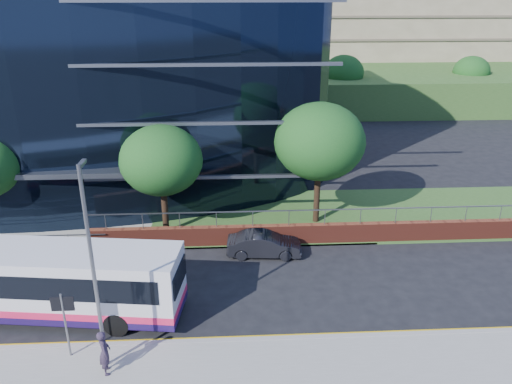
{
  "coord_description": "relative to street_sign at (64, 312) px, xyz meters",
  "views": [
    {
      "loc": [
        10.85,
        -17.5,
        13.29
      ],
      "look_at": [
        12.21,
        8.0,
        2.93
      ],
      "focal_mm": 35.0,
      "sensor_mm": 36.0,
      "label": 1
    }
  ],
  "objects": [
    {
      "name": "pedestrian",
      "position": [
        1.61,
        -1.01,
        -1.1
      ],
      "size": [
        0.6,
        0.75,
        1.8
      ],
      "primitive_type": "imported",
      "rotation": [
        0.0,
        0.0,
        1.87
      ],
      "color": "#2C2132",
      "rests_on": "pavement_near"
    },
    {
      "name": "grass_verge",
      "position": [
        19.5,
        12.59,
        -2.09
      ],
      "size": [
        36.0,
        8.0,
        0.12
      ],
      "primitive_type": "cube",
      "color": "#2D511E",
      "rests_on": "ground"
    },
    {
      "name": "apartment_block",
      "position": [
        27.5,
        58.8,
        8.96
      ],
      "size": [
        60.0,
        42.0,
        30.0
      ],
      "color": "#2D511E",
      "rests_on": "ground"
    },
    {
      "name": "tree_far_c",
      "position": [
        2.5,
        10.59,
        2.39
      ],
      "size": [
        4.62,
        4.62,
        6.51
      ],
      "color": "black",
      "rests_on": "ground"
    },
    {
      "name": "glass_office",
      "position": [
        -8.5,
        22.44,
        5.85
      ],
      "size": [
        44.0,
        23.1,
        16.0
      ],
      "color": "black",
      "rests_on": "ground"
    },
    {
      "name": "tree_far_d",
      "position": [
        11.5,
        11.59,
        3.04
      ],
      "size": [
        5.28,
        5.28,
        7.44
      ],
      "color": "black",
      "rests_on": "ground"
    },
    {
      "name": "tree_dist_e",
      "position": [
        19.5,
        41.59,
        2.39
      ],
      "size": [
        4.62,
        4.62,
        6.51
      ],
      "color": "black",
      "rests_on": "ground"
    },
    {
      "name": "tree_dist_f",
      "position": [
        35.5,
        43.59,
        2.06
      ],
      "size": [
        4.29,
        4.29,
        6.05
      ],
      "color": "black",
      "rests_on": "ground"
    },
    {
      "name": "parked_car",
      "position": [
        8.05,
        7.71,
        -1.5
      ],
      "size": [
        4.05,
        1.65,
        1.31
      ],
      "primitive_type": "imported",
      "rotation": [
        0.0,
        0.0,
        1.5
      ],
      "color": "black",
      "rests_on": "ground"
    },
    {
      "name": "streetlight_east",
      "position": [
        1.5,
        -0.59,
        2.29
      ],
      "size": [
        0.15,
        0.77,
        8.0
      ],
      "color": "slate",
      "rests_on": "pavement_near"
    },
    {
      "name": "retaining_wall",
      "position": [
        15.5,
        8.89,
        -1.54
      ],
      "size": [
        34.0,
        0.4,
        2.11
      ],
      "color": "maroon",
      "rests_on": "ground"
    },
    {
      "name": "city_bus",
      "position": [
        -1.58,
        2.94,
        -0.47
      ],
      "size": [
        11.95,
        4.13,
        3.17
      ],
      "rotation": [
        0.0,
        0.0,
        -0.13
      ],
      "color": "silver",
      "rests_on": "ground"
    },
    {
      "name": "street_sign",
      "position": [
        0.0,
        0.0,
        0.0
      ],
      "size": [
        0.85,
        0.09,
        2.8
      ],
      "color": "slate",
      "rests_on": "pavement_near"
    }
  ]
}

